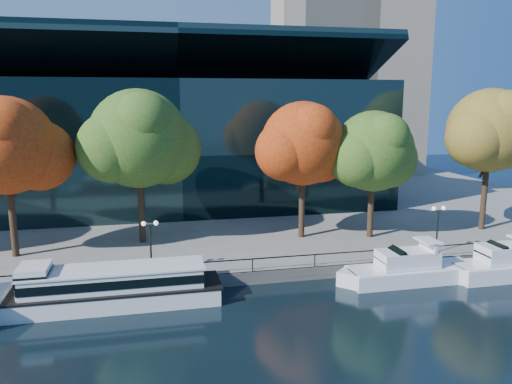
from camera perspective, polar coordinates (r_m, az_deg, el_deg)
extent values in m
plane|color=black|center=(36.00, 0.70, -12.20)|extent=(160.00, 160.00, 0.00)
cube|color=slate|center=(70.50, -6.04, -0.40)|extent=(90.00, 67.00, 1.00)
cube|color=#47443F|center=(38.58, -0.34, -9.80)|extent=(90.00, 0.25, 1.00)
cube|color=black|center=(38.28, -0.40, -7.66)|extent=(88.20, 0.08, 0.08)
cube|color=black|center=(38.44, -0.40, -8.37)|extent=(0.07, 0.07, 0.90)
cube|color=black|center=(64.66, -9.25, 5.23)|extent=(50.00, 24.00, 16.00)
cube|color=black|center=(60.49, -9.30, 13.88)|extent=(50.00, 17.14, 7.86)
cube|color=silver|center=(36.33, -16.60, -11.44)|extent=(15.16, 3.68, 1.19)
cube|color=black|center=(36.10, -16.65, -10.53)|extent=(15.47, 3.76, 0.13)
cube|color=silver|center=(35.83, -15.84, -9.49)|extent=(11.83, 3.02, 1.30)
cube|color=black|center=(35.81, -15.84, -9.40)|extent=(11.98, 3.09, 0.60)
cube|color=silver|center=(35.59, -15.90, -8.42)|extent=(12.13, 3.17, 0.11)
cube|color=silver|center=(36.43, -23.98, -9.14)|extent=(1.95, 2.58, 1.95)
cube|color=black|center=(36.36, -24.00, -8.82)|extent=(2.00, 2.65, 0.76)
cube|color=white|center=(40.95, 17.43, -8.95)|extent=(10.13, 2.90, 1.16)
cube|color=white|center=(38.77, 10.81, -9.77)|extent=(2.22, 2.22, 1.16)
cube|color=white|center=(40.76, 17.48, -8.16)|extent=(9.93, 2.84, 0.08)
cube|color=white|center=(40.30, 16.90, -7.29)|extent=(4.56, 2.17, 1.25)
cube|color=black|center=(39.66, 15.23, -7.35)|extent=(2.00, 2.08, 1.58)
cube|color=white|center=(40.89, 19.09, -5.82)|extent=(0.24, 2.26, 0.77)
cube|color=white|center=(40.79, 19.12, -5.30)|extent=(1.35, 2.26, 0.14)
cube|color=white|center=(44.78, 26.95, -7.90)|extent=(9.29, 2.89, 1.24)
cube|color=white|center=(42.06, 21.98, -8.67)|extent=(2.28, 2.28, 1.24)
cube|color=white|center=(44.59, 27.02, -7.12)|extent=(9.11, 2.83, 0.08)
cube|color=white|center=(44.09, 26.63, -6.25)|extent=(4.18, 2.17, 1.34)
cube|color=black|center=(43.33, 25.39, -6.29)|extent=(1.89, 2.08, 1.56)
cylinder|color=black|center=(45.71, -26.10, -2.16)|extent=(0.56, 0.56, 7.40)
cylinder|color=black|center=(45.28, -25.73, 1.51)|extent=(1.18, 1.79, 3.70)
cylinder|color=black|center=(45.06, -26.96, 1.03)|extent=(1.08, 1.23, 3.31)
sphere|color=maroon|center=(44.91, -26.68, 4.77)|extent=(7.93, 7.93, 7.93)
sphere|color=maroon|center=(45.68, -23.57, 3.85)|extent=(5.94, 5.94, 5.94)
sphere|color=maroon|center=(43.19, -26.83, 6.42)|extent=(4.76, 4.76, 4.76)
cylinder|color=black|center=(46.28, -13.00, -1.07)|extent=(0.56, 0.56, 7.58)
cylinder|color=black|center=(45.98, -12.53, 2.64)|extent=(1.20, 1.82, 3.79)
cylinder|color=black|center=(45.53, -13.65, 2.17)|extent=(1.10, 1.25, 3.39)
sphere|color=#30531A|center=(45.49, -13.30, 5.96)|extent=(8.74, 8.74, 8.74)
sphere|color=#30531A|center=(46.92, -10.28, 4.87)|extent=(6.56, 6.56, 6.56)
sphere|color=#30531A|center=(44.76, -16.09, 4.91)|extent=(6.12, 6.12, 6.12)
sphere|color=#30531A|center=(43.65, -12.84, 7.80)|extent=(5.25, 5.25, 5.25)
cylinder|color=black|center=(47.07, 5.26, -0.93)|extent=(0.56, 0.56, 7.10)
cylinder|color=black|center=(46.93, 5.83, 2.48)|extent=(1.15, 1.73, 3.56)
cylinder|color=black|center=(46.23, 4.96, 2.05)|extent=(1.05, 1.19, 3.18)
sphere|color=maroon|center=(46.30, 5.38, 5.54)|extent=(7.74, 7.74, 7.74)
sphere|color=maroon|center=(48.17, 7.35, 4.54)|extent=(5.80, 5.80, 5.80)
sphere|color=maroon|center=(45.06, 3.31, 4.69)|extent=(5.41, 5.41, 5.41)
sphere|color=maroon|center=(44.85, 6.49, 7.09)|extent=(4.64, 4.64, 4.64)
cylinder|color=black|center=(48.17, 13.00, -1.24)|extent=(0.56, 0.56, 6.54)
cylinder|color=black|center=(48.11, 13.57, 1.83)|extent=(1.08, 1.62, 3.28)
cylinder|color=black|center=(47.32, 12.84, 1.43)|extent=(1.00, 1.12, 2.93)
sphere|color=#30531A|center=(47.43, 13.25, 4.57)|extent=(7.46, 7.46, 7.46)
sphere|color=#30531A|center=(49.43, 14.80, 3.65)|extent=(5.59, 5.59, 5.59)
sphere|color=#30531A|center=(46.04, 11.52, 3.76)|extent=(5.22, 5.22, 5.22)
sphere|color=#30531A|center=(46.14, 14.54, 5.97)|extent=(4.47, 4.47, 4.47)
cylinder|color=black|center=(54.57, 24.66, 0.17)|extent=(0.56, 0.56, 7.92)
cylinder|color=black|center=(54.60, 25.21, 3.44)|extent=(1.24, 1.89, 3.95)
cylinder|color=black|center=(53.69, 24.74, 3.06)|extent=(1.14, 1.29, 3.54)
sphere|color=brown|center=(53.90, 25.15, 6.39)|extent=(8.15, 8.15, 8.15)
sphere|color=brown|center=(56.30, 26.13, 5.41)|extent=(6.11, 6.11, 6.11)
sphere|color=brown|center=(52.07, 23.85, 5.69)|extent=(5.70, 5.70, 5.70)
sphere|color=brown|center=(52.81, 26.70, 7.75)|extent=(4.89, 4.89, 4.89)
cylinder|color=black|center=(38.46, -11.93, -6.48)|extent=(0.14, 0.14, 3.60)
cube|color=black|center=(37.96, -12.04, -3.81)|extent=(0.90, 0.06, 0.06)
sphere|color=white|center=(37.91, -12.73, -3.55)|extent=(0.36, 0.36, 0.36)
sphere|color=white|center=(37.91, -11.37, -3.49)|extent=(0.36, 0.36, 0.36)
cylinder|color=black|center=(45.28, 19.99, -4.29)|extent=(0.14, 0.14, 3.60)
cube|color=black|center=(44.86, 20.14, -2.01)|extent=(0.90, 0.06, 0.06)
sphere|color=white|center=(44.58, 19.67, -1.79)|extent=(0.36, 0.36, 0.36)
sphere|color=white|center=(45.06, 20.64, -1.72)|extent=(0.36, 0.36, 0.36)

